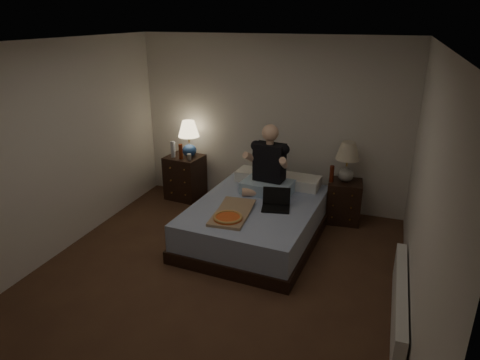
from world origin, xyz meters
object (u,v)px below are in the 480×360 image
at_px(lamp_right, 347,162).
at_px(beer_bottle_right, 332,174).
at_px(beer_bottle_left, 181,152).
at_px(laptop, 276,201).
at_px(bed, 256,221).
at_px(radiator, 399,302).
at_px(nightstand_left, 185,177).
at_px(person, 268,160).
at_px(nightstand_right, 344,201).
at_px(soda_can, 189,157).
at_px(water_bottle, 173,149).
at_px(lamp_left, 189,139).
at_px(pizza_box, 228,218).

relative_size(lamp_right, beer_bottle_right, 2.43).
height_order(beer_bottle_left, laptop, beer_bottle_left).
xyz_separation_m(bed, radiator, (1.76, -1.08, -0.05)).
bearing_deg(beer_bottle_left, bed, -28.71).
height_order(bed, laptop, laptop).
distance_m(nightstand_left, beer_bottle_right, 2.31).
bearing_deg(person, nightstand_right, 33.21).
bearing_deg(soda_can, water_bottle, 169.08).
xyz_separation_m(lamp_left, laptop, (1.66, -1.04, -0.35)).
height_order(water_bottle, pizza_box, water_bottle).
bearing_deg(nightstand_left, beer_bottle_left, -78.93).
xyz_separation_m(water_bottle, soda_can, (0.30, -0.06, -0.07)).
xyz_separation_m(bed, lamp_right, (1.00, 0.92, 0.63)).
relative_size(bed, lamp_right, 3.52).
height_order(water_bottle, laptop, water_bottle).
height_order(lamp_left, lamp_right, lamp_left).
bearing_deg(water_bottle, beer_bottle_left, -14.12).
bearing_deg(water_bottle, pizza_box, -44.45).
relative_size(bed, beer_bottle_left, 8.56).
distance_m(water_bottle, beer_bottle_left, 0.16).
bearing_deg(beer_bottle_right, beer_bottle_left, -178.95).
height_order(laptop, radiator, laptop).
bearing_deg(nightstand_right, nightstand_left, 174.04).
distance_m(nightstand_left, laptop, 2.03).
xyz_separation_m(lamp_left, soda_can, (0.08, -0.18, -0.23)).
bearing_deg(water_bottle, soda_can, -10.92).
bearing_deg(nightstand_left, nightstand_right, 6.21).
relative_size(lamp_left, pizza_box, 0.74).
relative_size(water_bottle, radiator, 0.16).
relative_size(water_bottle, laptop, 0.74).
xyz_separation_m(water_bottle, beer_bottle_left, (0.15, -0.04, -0.01)).
bearing_deg(soda_can, pizza_box, -49.89).
bearing_deg(bed, person, 89.75).
bearing_deg(beer_bottle_right, water_bottle, -179.91).
xyz_separation_m(nightstand_left, soda_can, (0.16, -0.14, 0.39)).
bearing_deg(radiator, nightstand_right, 110.93).
bearing_deg(lamp_left, laptop, -31.91).
distance_m(beer_bottle_left, radiator, 3.78).
xyz_separation_m(lamp_right, soda_can, (-2.30, -0.14, -0.14)).
bearing_deg(lamp_right, beer_bottle_right, -156.56).
xyz_separation_m(bed, nightstand_left, (-1.47, 0.92, 0.10)).
relative_size(lamp_left, person, 0.60).
height_order(beer_bottle_left, radiator, beer_bottle_left).
xyz_separation_m(nightstand_right, beer_bottle_left, (-2.46, -0.10, 0.50)).
relative_size(nightstand_left, beer_bottle_left, 2.98).
height_order(nightstand_left, lamp_left, lamp_left).
height_order(nightstand_right, beer_bottle_right, beer_bottle_right).
bearing_deg(nightstand_right, beer_bottle_right, -167.90).
distance_m(nightstand_left, lamp_right, 2.52).
relative_size(pizza_box, radiator, 0.47).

